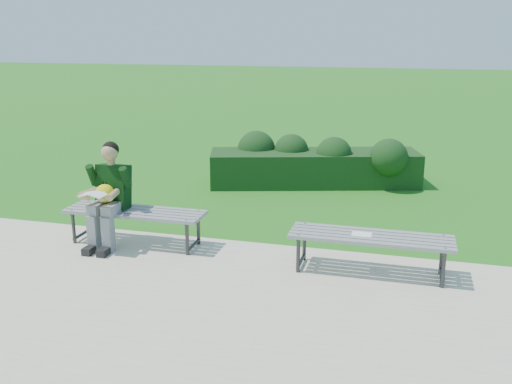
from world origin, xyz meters
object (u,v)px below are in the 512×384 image
(hedge, at_px, (314,163))
(paper_sheet, at_px, (362,234))
(seated_boy, at_px, (108,192))
(bench_right, at_px, (371,240))
(bench_left, at_px, (135,214))

(hedge, height_order, paper_sheet, hedge)
(hedge, relative_size, paper_sheet, 17.19)
(seated_boy, distance_m, paper_sheet, 3.17)
(hedge, height_order, seated_boy, seated_boy)
(hedge, distance_m, bench_right, 4.01)
(hedge, height_order, bench_left, hedge)
(bench_left, height_order, paper_sheet, bench_left)
(paper_sheet, bearing_deg, seated_boy, 178.81)
(seated_boy, bearing_deg, bench_left, 17.37)
(seated_boy, xyz_separation_m, paper_sheet, (3.16, -0.07, -0.24))
(seated_boy, bearing_deg, hedge, 62.04)
(bench_right, height_order, paper_sheet, bench_right)
(bench_left, xyz_separation_m, paper_sheet, (2.86, -0.16, 0.06))
(hedge, xyz_separation_m, seated_boy, (-1.99, -3.74, 0.32))
(hedge, height_order, bench_right, hedge)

